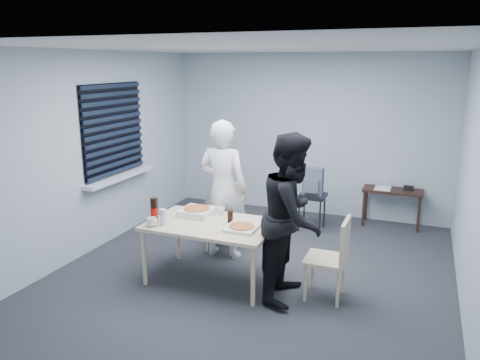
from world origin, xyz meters
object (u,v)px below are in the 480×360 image
at_px(chair_far, 226,211).
at_px(stool, 312,202).
at_px(mug_b, 221,211).
at_px(side_table, 393,194).
at_px(backpack, 313,182).
at_px(soda_bottle, 154,210).
at_px(person_white, 223,190).
at_px(chair_right, 334,254).
at_px(person_black, 292,217).
at_px(dining_table, 211,228).
at_px(mug_a, 152,222).

height_order(chair_far, stool, chair_far).
height_order(stool, mug_b, mug_b).
relative_size(side_table, backpack, 2.14).
height_order(backpack, soda_bottle, soda_bottle).
relative_size(stool, backpack, 1.34).
relative_size(person_white, side_table, 2.03).
distance_m(chair_right, soda_bottle, 2.03).
bearing_deg(person_black, side_table, -17.14).
bearing_deg(soda_bottle, person_black, 6.62).
relative_size(dining_table, chair_right, 1.59).
bearing_deg(soda_bottle, mug_b, 40.90).
bearing_deg(mug_a, person_black, 11.83).
relative_size(dining_table, backpack, 3.48).
xyz_separation_m(person_black, mug_a, (-1.50, -0.31, -0.15)).
xyz_separation_m(side_table, soda_bottle, (-2.38, -2.88, 0.32)).
bearing_deg(chair_far, person_white, -74.72).
bearing_deg(backpack, chair_right, -87.01).
bearing_deg(dining_table, chair_right, 2.81).
distance_m(chair_right, side_table, 2.64).
relative_size(person_black, mug_a, 14.39).
relative_size(person_white, mug_a, 14.39).
height_order(chair_far, side_table, chair_far).
xyz_separation_m(chair_far, person_black, (1.18, -0.99, 0.37)).
bearing_deg(mug_b, chair_far, 108.07).
xyz_separation_m(backpack, mug_a, (-1.24, -2.40, -0.00)).
relative_size(chair_right, person_black, 0.50).
distance_m(mug_a, mug_b, 0.84).
bearing_deg(dining_table, person_white, 102.81).
bearing_deg(person_white, side_table, -134.44).
height_order(chair_right, person_white, person_white).
bearing_deg(chair_right, soda_bottle, -172.40).
height_order(stool, backpack, backpack).
bearing_deg(person_black, chair_right, -78.94).
relative_size(person_black, side_table, 2.03).
height_order(dining_table, soda_bottle, soda_bottle).
xyz_separation_m(dining_table, person_white, (-0.16, 0.70, 0.26)).
bearing_deg(person_black, dining_table, 88.94).
xyz_separation_m(chair_right, mug_a, (-1.94, -0.40, 0.23)).
bearing_deg(mug_b, backpack, 68.31).
bearing_deg(person_black, soda_bottle, 96.62).
distance_m(dining_table, side_table, 3.22).
xyz_separation_m(dining_table, soda_bottle, (-0.61, -0.20, 0.20)).
bearing_deg(mug_a, stool, 62.85).
height_order(dining_table, backpack, backpack).
relative_size(chair_right, stool, 1.64).
height_order(chair_far, person_white, person_white).
height_order(chair_right, soda_bottle, soda_bottle).
distance_m(chair_far, side_table, 2.63).
distance_m(side_table, backpack, 1.28).
bearing_deg(chair_right, mug_a, -168.34).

